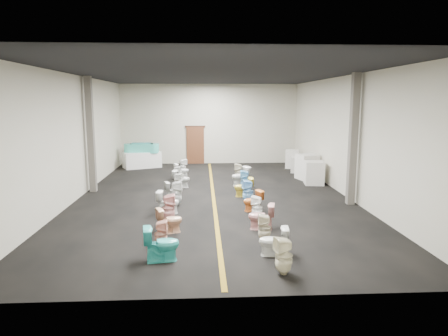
{
  "coord_description": "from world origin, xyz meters",
  "views": [
    {
      "loc": [
        -0.39,
        -14.82,
        3.57
      ],
      "look_at": [
        0.47,
        1.0,
        0.89
      ],
      "focal_mm": 32.0,
      "sensor_mm": 36.0,
      "label": 1
    }
  ],
  "objects_px": {
    "toilet_left_9": "(177,174)",
    "toilet_right_4": "(257,208)",
    "display_table": "(142,160)",
    "toilet_right_10": "(239,172)",
    "appliance_crate_a": "(314,173)",
    "toilet_right_7": "(244,187)",
    "appliance_crate_b": "(307,167)",
    "toilet_right_1": "(274,241)",
    "toilet_right_2": "(265,228)",
    "toilet_left_3": "(168,208)",
    "bathtub": "(142,148)",
    "appliance_crate_d": "(292,159)",
    "appliance_crate_c": "(298,165)",
    "toilet_left_8": "(181,179)",
    "toilet_right_8": "(245,180)",
    "toilet_left_11": "(183,167)",
    "toilet_right_0": "(284,256)",
    "toilet_right_3": "(261,217)",
    "toilet_right_6": "(248,191)",
    "toilet_left_6": "(174,190)",
    "toilet_left_7": "(178,183)",
    "toilet_left_1": "(161,234)",
    "toilet_left_5": "(176,193)",
    "toilet_left_10": "(182,171)",
    "toilet_left_2": "(170,220)",
    "toilet_left_0": "(161,244)",
    "toilet_left_4": "(168,202)",
    "toilet_right_9": "(240,176)",
    "toilet_right_5": "(253,201)"
  },
  "relations": [
    {
      "from": "toilet_left_9",
      "to": "toilet_right_4",
      "type": "relative_size",
      "value": 0.99
    },
    {
      "from": "display_table",
      "to": "toilet_right_10",
      "type": "xyz_separation_m",
      "value": [
        4.88,
        -3.96,
        -0.02
      ]
    },
    {
      "from": "appliance_crate_a",
      "to": "toilet_right_7",
      "type": "distance_m",
      "value": 3.85
    },
    {
      "from": "appliance_crate_b",
      "to": "toilet_right_1",
      "type": "height_order",
      "value": "appliance_crate_b"
    },
    {
      "from": "toilet_right_2",
      "to": "toilet_left_3",
      "type": "bearing_deg",
      "value": -120.27
    },
    {
      "from": "bathtub",
      "to": "toilet_left_9",
      "type": "relative_size",
      "value": 2.53
    },
    {
      "from": "appliance_crate_d",
      "to": "appliance_crate_c",
      "type": "bearing_deg",
      "value": -90.0
    },
    {
      "from": "toilet_left_8",
      "to": "toilet_right_8",
      "type": "distance_m",
      "value": 2.68
    },
    {
      "from": "appliance_crate_b",
      "to": "toilet_left_11",
      "type": "relative_size",
      "value": 1.48
    },
    {
      "from": "appliance_crate_a",
      "to": "toilet_right_4",
      "type": "xyz_separation_m",
      "value": [
        -3.15,
        -5.0,
        -0.13
      ]
    },
    {
      "from": "toilet_left_11",
      "to": "toilet_right_0",
      "type": "relative_size",
      "value": 0.96
    },
    {
      "from": "bathtub",
      "to": "toilet_left_8",
      "type": "relative_size",
      "value": 2.58
    },
    {
      "from": "toilet_right_3",
      "to": "toilet_right_6",
      "type": "bearing_deg",
      "value": -167.42
    },
    {
      "from": "appliance_crate_d",
      "to": "toilet_right_10",
      "type": "bearing_deg",
      "value": -133.08
    },
    {
      "from": "appliance_crate_d",
      "to": "toilet_right_7",
      "type": "distance_m",
      "value": 7.1
    },
    {
      "from": "toilet_left_6",
      "to": "toilet_left_7",
      "type": "height_order",
      "value": "toilet_left_7"
    },
    {
      "from": "toilet_left_1",
      "to": "toilet_right_7",
      "type": "distance_m",
      "value": 5.79
    },
    {
      "from": "toilet_left_1",
      "to": "toilet_right_2",
      "type": "height_order",
      "value": "toilet_right_2"
    },
    {
      "from": "toilet_left_7",
      "to": "toilet_left_5",
      "type": "bearing_deg",
      "value": -161.8
    },
    {
      "from": "appliance_crate_a",
      "to": "appliance_crate_c",
      "type": "distance_m",
      "value": 2.94
    },
    {
      "from": "bathtub",
      "to": "toilet_left_10",
      "type": "relative_size",
      "value": 2.63
    },
    {
      "from": "toilet_left_3",
      "to": "toilet_left_10",
      "type": "relative_size",
      "value": 1.21
    },
    {
      "from": "appliance_crate_d",
      "to": "toilet_left_5",
      "type": "bearing_deg",
      "value": -127.47
    },
    {
      "from": "toilet_right_6",
      "to": "appliance_crate_c",
      "type": "bearing_deg",
      "value": 143.84
    },
    {
      "from": "toilet_left_9",
      "to": "toilet_left_11",
      "type": "bearing_deg",
      "value": 5.15
    },
    {
      "from": "toilet_left_9",
      "to": "toilet_right_10",
      "type": "height_order",
      "value": "toilet_right_10"
    },
    {
      "from": "toilet_left_2",
      "to": "toilet_left_0",
      "type": "bearing_deg",
      "value": 158.85
    },
    {
      "from": "toilet_left_1",
      "to": "toilet_right_1",
      "type": "height_order",
      "value": "toilet_left_1"
    },
    {
      "from": "toilet_left_2",
      "to": "toilet_left_6",
      "type": "distance_m",
      "value": 3.8
    },
    {
      "from": "toilet_right_4",
      "to": "toilet_left_10",
      "type": "bearing_deg",
      "value": -142.79
    },
    {
      "from": "toilet_left_5",
      "to": "toilet_right_7",
      "type": "distance_m",
      "value": 2.71
    },
    {
      "from": "toilet_left_1",
      "to": "toilet_left_4",
      "type": "distance_m",
      "value": 3.08
    },
    {
      "from": "toilet_right_3",
      "to": "toilet_right_6",
      "type": "xyz_separation_m",
      "value": [
        -0.04,
        2.94,
        0.05
      ]
    },
    {
      "from": "toilet_left_11",
      "to": "appliance_crate_d",
      "type": "bearing_deg",
      "value": -98.63
    },
    {
      "from": "toilet_right_3",
      "to": "toilet_right_9",
      "type": "distance_m",
      "value": 5.89
    },
    {
      "from": "toilet_left_8",
      "to": "display_table",
      "type": "bearing_deg",
      "value": 36.01
    },
    {
      "from": "toilet_left_11",
      "to": "toilet_right_2",
      "type": "distance_m",
      "value": 9.88
    },
    {
      "from": "toilet_right_10",
      "to": "toilet_left_5",
      "type": "bearing_deg",
      "value": -24.51
    },
    {
      "from": "appliance_crate_c",
      "to": "toilet_left_4",
      "type": "relative_size",
      "value": 1.09
    },
    {
      "from": "toilet_right_9",
      "to": "toilet_right_10",
      "type": "distance_m",
      "value": 0.93
    },
    {
      "from": "toilet_right_5",
      "to": "toilet_right_3",
      "type": "bearing_deg",
      "value": -22.34
    },
    {
      "from": "toilet_left_8",
      "to": "toilet_right_9",
      "type": "height_order",
      "value": "toilet_right_9"
    },
    {
      "from": "toilet_left_5",
      "to": "toilet_left_6",
      "type": "bearing_deg",
      "value": 6.82
    },
    {
      "from": "toilet_right_0",
      "to": "toilet_left_8",
      "type": "bearing_deg",
      "value": -174.95
    },
    {
      "from": "toilet_left_2",
      "to": "toilet_left_11",
      "type": "height_order",
      "value": "toilet_left_11"
    },
    {
      "from": "toilet_right_8",
      "to": "toilet_right_10",
      "type": "xyz_separation_m",
      "value": [
        -0.08,
        1.84,
        -0.0
      ]
    },
    {
      "from": "toilet_left_2",
      "to": "toilet_left_10",
      "type": "distance_m",
      "value": 7.81
    },
    {
      "from": "toilet_left_7",
      "to": "toilet_left_9",
      "type": "relative_size",
      "value": 1.08
    },
    {
      "from": "toilet_left_0",
      "to": "appliance_crate_b",
      "type": "bearing_deg",
      "value": -40.15
    },
    {
      "from": "toilet_left_0",
      "to": "appliance_crate_d",
      "type": "bearing_deg",
      "value": -33.26
    }
  ]
}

